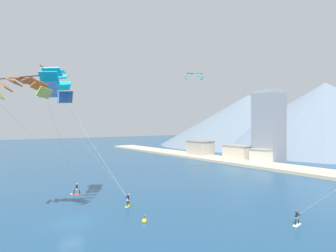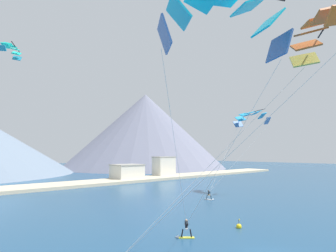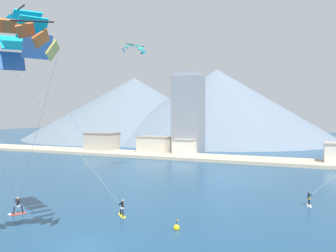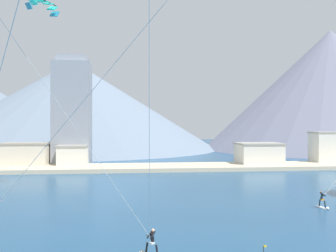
# 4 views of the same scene
# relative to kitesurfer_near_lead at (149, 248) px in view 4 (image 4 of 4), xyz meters

# --- Properties ---
(kitesurfer_near_lead) EXTENTS (1.55, 1.47, 1.73)m
(kitesurfer_near_lead) POSITION_rel_kitesurfer_near_lead_xyz_m (0.00, 0.00, 0.00)
(kitesurfer_near_lead) COLOR yellow
(kitesurfer_near_lead) RESTS_ON ground
(kitesurfer_mid_center) EXTENTS (0.63, 1.78, 1.69)m
(kitesurfer_mid_center) POSITION_rel_kitesurfer_near_lead_xyz_m (17.13, 11.04, -0.03)
(kitesurfer_mid_center) COLOR white
(kitesurfer_mid_center) RESTS_ON ground
(parafoil_kite_distant_high_outer) EXTENTS (3.38, 3.98, 1.59)m
(parafoil_kite_distant_high_outer) POSITION_rel_kitesurfer_near_lead_xyz_m (-10.90, 21.87, 21.20)
(parafoil_kite_distant_high_outer) COLOR teal
(shoreline_strip) EXTENTS (180.00, 10.00, 0.70)m
(shoreline_strip) POSITION_rel_kitesurfer_near_lead_xyz_m (1.65, 44.58, -0.15)
(shoreline_strip) COLOR beige
(shoreline_strip) RESTS_ON ground
(shore_building_harbour_front) EXTENTS (8.23, 6.71, 4.57)m
(shore_building_harbour_front) POSITION_rel_kitesurfer_near_lead_xyz_m (23.70, 46.67, 1.80)
(shore_building_harbour_front) COLOR silver
(shore_building_harbour_front) RESTS_ON ground
(shore_building_promenade_mid) EXTENTS (5.48, 6.92, 4.29)m
(shore_building_promenade_mid) POSITION_rel_kitesurfer_near_lead_xyz_m (-11.18, 48.81, 1.66)
(shore_building_promenade_mid) COLOR silver
(shore_building_promenade_mid) RESTS_ON ground
(shore_building_quay_west) EXTENTS (6.84, 4.59, 6.64)m
(shore_building_quay_west) POSITION_rel_kitesurfer_near_lead_xyz_m (38.61, 47.95, 2.84)
(shore_building_quay_west) COLOR silver
(shore_building_quay_west) RESTS_ON ground
(shore_building_old_town) EXTENTS (8.24, 5.69, 4.74)m
(shore_building_old_town) POSITION_rel_kitesurfer_near_lead_xyz_m (-19.60, 48.01, 1.88)
(shore_building_old_town) COLOR beige
(shore_building_old_town) RESTS_ON ground
(highrise_tower) EXTENTS (7.00, 7.00, 21.24)m
(highrise_tower) POSITION_rel_kitesurfer_near_lead_xyz_m (-11.90, 52.04, 9.91)
(highrise_tower) COLOR gray
(highrise_tower) RESTS_ON ground
(mountain_peak_west_ridge) EXTENTS (96.88, 96.88, 29.73)m
(mountain_peak_west_ridge) POSITION_rel_kitesurfer_near_lead_xyz_m (-19.45, 107.44, 14.36)
(mountain_peak_west_ridge) COLOR slate
(mountain_peak_west_ridge) RESTS_ON ground
(mountain_peak_central_summit) EXTENTS (84.69, 84.69, 39.84)m
(mountain_peak_central_summit) POSITION_rel_kitesurfer_near_lead_xyz_m (66.51, 96.11, 19.42)
(mountain_peak_central_summit) COLOR slate
(mountain_peak_central_summit) RESTS_ON ground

